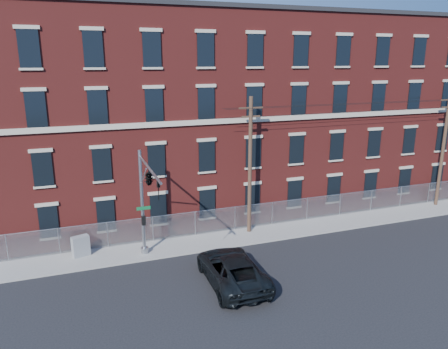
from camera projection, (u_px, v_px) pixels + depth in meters
name	position (u px, v px, depth m)	size (l,w,h in m)	color
ground	(255.00, 270.00, 26.41)	(140.00, 140.00, 0.00)	black
sidewalk	(365.00, 218.00, 34.86)	(65.00, 3.00, 0.12)	gray
mill_building	(312.00, 107.00, 40.87)	(55.30, 14.32, 16.30)	maroon
chain_link_fence	(356.00, 202.00, 35.78)	(59.06, 0.06, 1.85)	#A5A8AD
traffic_signal_mast	(147.00, 187.00, 25.03)	(0.90, 6.75, 7.00)	#9EA0A5
utility_pole_near	(250.00, 164.00, 30.76)	(1.80, 0.28, 10.00)	#4A3225
utility_pole_mid	(443.00, 147.00, 36.65)	(1.80, 0.28, 10.00)	#4A3225
pickup_truck	(232.00, 269.00, 24.71)	(2.94, 6.38, 1.77)	black
utility_cabinet	(81.00, 246.00, 27.95)	(1.09, 0.54, 1.36)	gray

